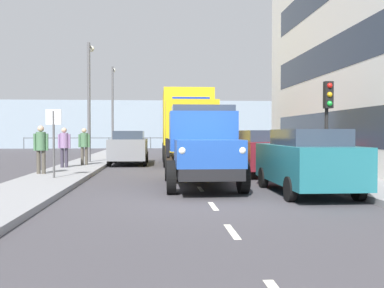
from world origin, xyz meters
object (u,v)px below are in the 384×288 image
(car_navy_kerbside_3, at_px, (221,144))
(car_grey_oppositeside_0, at_px, (129,147))
(car_red_kerbside_2, at_px, (237,147))
(car_teal_kerbside_near, at_px, (306,160))
(pedestrian_couple_a, at_px, (41,145))
(lorry_cargo_yellow, at_px, (187,124))
(car_maroon_kerbside_1, at_px, (261,152))
(truck_vintage_blue, at_px, (203,148))
(street_sign, at_px, (54,131))
(lamp_post_far, at_px, (113,101))
(pedestrian_strolling, at_px, (84,143))
(lamp_post_promenade, at_px, (89,91))
(traffic_light_near, at_px, (328,108))
(pedestrian_by_lamp, at_px, (64,144))

(car_navy_kerbside_3, xyz_separation_m, car_grey_oppositeside_0, (5.46, 4.67, 0.00))
(car_grey_oppositeside_0, bearing_deg, car_red_kerbside_2, 170.34)
(car_teal_kerbside_near, height_order, pedestrian_couple_a, pedestrian_couple_a)
(lorry_cargo_yellow, height_order, car_grey_oppositeside_0, lorry_cargo_yellow)
(lorry_cargo_yellow, relative_size, car_maroon_kerbside_1, 1.99)
(truck_vintage_blue, distance_m, car_grey_oppositeside_0, 10.18)
(street_sign, bearing_deg, truck_vintage_blue, 159.42)
(car_maroon_kerbside_1, relative_size, lamp_post_far, 0.65)
(pedestrian_strolling, distance_m, lamp_post_promenade, 3.47)
(car_grey_oppositeside_0, distance_m, lamp_post_promenade, 3.50)
(lamp_post_promenade, relative_size, lamp_post_far, 0.95)
(lamp_post_promenade, bearing_deg, car_teal_kerbside_near, 123.48)
(lamp_post_promenade, bearing_deg, car_maroon_kerbside_1, 140.78)
(lorry_cargo_yellow, bearing_deg, traffic_light_near, 115.06)
(lamp_post_far, bearing_deg, street_sign, 89.80)
(car_teal_kerbside_near, distance_m, car_navy_kerbside_3, 15.92)
(car_teal_kerbside_near, height_order, car_navy_kerbside_3, same)
(car_navy_kerbside_3, bearing_deg, pedestrian_by_lamp, 46.33)
(car_teal_kerbside_near, distance_m, pedestrian_by_lamp, 10.99)
(car_red_kerbside_2, bearing_deg, car_grey_oppositeside_0, -9.66)
(lorry_cargo_yellow, relative_size, car_teal_kerbside_near, 1.90)
(lorry_cargo_yellow, xyz_separation_m, lamp_post_promenade, (5.02, 0.61, 1.70))
(lorry_cargo_yellow, distance_m, lamp_post_promenade, 5.34)
(lamp_post_far, bearing_deg, truck_vintage_blue, 103.30)
(pedestrian_by_lamp, height_order, pedestrian_strolling, pedestrian_by_lamp)
(truck_vintage_blue, distance_m, lamp_post_far, 20.51)
(lamp_post_promenade, bearing_deg, pedestrian_couple_a, 83.78)
(pedestrian_couple_a, distance_m, street_sign, 1.74)
(car_navy_kerbside_3, bearing_deg, car_red_kerbside_2, 90.00)
(car_red_kerbside_2, height_order, pedestrian_by_lamp, pedestrian_by_lamp)
(car_maroon_kerbside_1, bearing_deg, pedestrian_couple_a, 3.32)
(car_red_kerbside_2, height_order, car_navy_kerbside_3, same)
(pedestrian_couple_a, relative_size, street_sign, 0.77)
(lamp_post_promenade, bearing_deg, traffic_light_near, 137.88)
(car_grey_oppositeside_0, bearing_deg, car_maroon_kerbside_1, 132.02)
(car_red_kerbside_2, bearing_deg, pedestrian_by_lamp, 18.97)
(car_teal_kerbside_near, relative_size, pedestrian_by_lamp, 2.54)
(pedestrian_by_lamp, distance_m, lamp_post_promenade, 4.56)
(traffic_light_near, bearing_deg, lorry_cargo_yellow, -64.94)
(car_grey_oppositeside_0, xyz_separation_m, pedestrian_couple_a, (2.71, 6.53, 0.28))
(truck_vintage_blue, distance_m, pedestrian_by_lamp, 8.10)
(truck_vintage_blue, relative_size, lamp_post_far, 0.89)
(lorry_cargo_yellow, bearing_deg, pedestrian_by_lamp, 37.91)
(pedestrian_couple_a, bearing_deg, traffic_light_near, 169.94)
(lorry_cargo_yellow, distance_m, street_sign, 9.96)
(pedestrian_by_lamp, xyz_separation_m, lamp_post_far, (-0.64, -13.66, 2.78))
(car_red_kerbside_2, xyz_separation_m, traffic_light_near, (-1.74, 7.36, 1.58))
(car_teal_kerbside_near, bearing_deg, lorry_cargo_yellow, -78.44)
(pedestrian_couple_a, height_order, lamp_post_promenade, lamp_post_promenade)
(lamp_post_far, bearing_deg, car_maroon_kerbside_1, 114.48)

